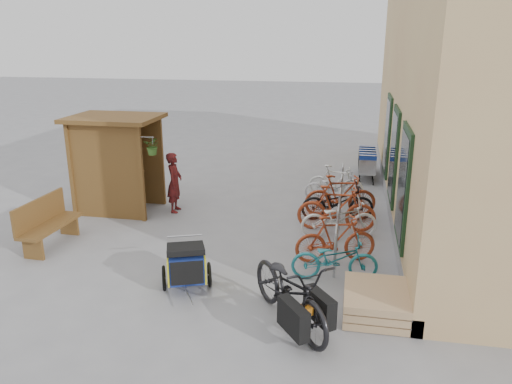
% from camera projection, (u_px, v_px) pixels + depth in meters
% --- Properties ---
extents(ground, '(80.00, 80.00, 0.00)m').
position_uv_depth(ground, '(217.00, 261.00, 9.85)').
color(ground, gray).
extents(kiosk, '(2.49, 1.65, 2.40)m').
position_uv_depth(kiosk, '(113.00, 150.00, 12.29)').
color(kiosk, brown).
rests_on(kiosk, ground).
extents(bike_rack, '(0.05, 5.35, 0.86)m').
position_uv_depth(bike_rack, '(340.00, 205.00, 11.53)').
color(bike_rack, '#A5A8AD').
rests_on(bike_rack, ground).
extents(pallet_stack, '(1.00, 1.20, 0.40)m').
position_uv_depth(pallet_stack, '(376.00, 302.00, 7.94)').
color(pallet_stack, tan).
rests_on(pallet_stack, ground).
extents(bench, '(0.56, 1.67, 1.04)m').
position_uv_depth(bench, '(47.00, 222.00, 10.42)').
color(bench, brown).
rests_on(bench, ground).
extents(shopping_carts, '(0.52, 2.08, 0.94)m').
position_uv_depth(shopping_carts, '(367.00, 160.00, 15.58)').
color(shopping_carts, silver).
rests_on(shopping_carts, ground).
extents(child_trailer, '(0.95, 1.46, 0.85)m').
position_uv_depth(child_trailer, '(186.00, 263.00, 8.70)').
color(child_trailer, navy).
rests_on(child_trailer, ground).
extents(cargo_bike, '(1.90, 2.20, 1.14)m').
position_uv_depth(cargo_bike, '(291.00, 291.00, 7.55)').
color(cargo_bike, black).
rests_on(cargo_bike, ground).
extents(person_kiosk, '(0.40, 0.58, 1.51)m').
position_uv_depth(person_kiosk, '(175.00, 182.00, 12.44)').
color(person_kiosk, maroon).
rests_on(person_kiosk, ground).
extents(bike_0, '(1.62, 0.75, 0.82)m').
position_uv_depth(bike_0, '(335.00, 259.00, 9.00)').
color(bike_0, teal).
rests_on(bike_0, ground).
extents(bike_1, '(1.66, 0.91, 0.96)m').
position_uv_depth(bike_1, '(336.00, 239.00, 9.69)').
color(bike_1, '#9E3A1C').
rests_on(bike_1, ground).
extents(bike_2, '(1.76, 0.95, 0.88)m').
position_uv_depth(bike_2, '(339.00, 219.00, 10.88)').
color(bike_2, silver).
rests_on(bike_2, ground).
extents(bike_3, '(1.78, 0.55, 1.06)m').
position_uv_depth(bike_3, '(336.00, 209.00, 11.23)').
color(bike_3, '#9E3A1C').
rests_on(bike_3, ground).
extents(bike_4, '(1.81, 0.92, 0.91)m').
position_uv_depth(bike_4, '(337.00, 202.00, 11.93)').
color(bike_4, black).
rests_on(bike_4, ground).
extents(bike_5, '(1.81, 0.81, 1.05)m').
position_uv_depth(bike_5, '(340.00, 196.00, 12.16)').
color(bike_5, '#9E3A1C').
rests_on(bike_5, ground).
extents(bike_6, '(1.59, 0.57, 0.83)m').
position_uv_depth(bike_6, '(334.00, 188.00, 13.17)').
color(bike_6, '#AFAFB4').
rests_on(bike_6, ground).
extents(bike_7, '(1.57, 0.71, 0.91)m').
position_uv_depth(bike_7, '(336.00, 182.00, 13.54)').
color(bike_7, silver).
rests_on(bike_7, ground).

